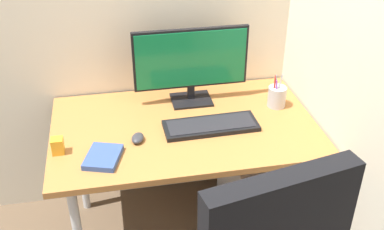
{
  "coord_description": "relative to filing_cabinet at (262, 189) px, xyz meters",
  "views": [
    {
      "loc": [
        -0.33,
        -1.89,
        1.93
      ],
      "look_at": [
        0.02,
        -0.08,
        0.8
      ],
      "focal_mm": 43.65,
      "sensor_mm": 36.0,
      "label": 1
    }
  ],
  "objects": [
    {
      "name": "desk_clamp_accessory",
      "position": [
        -1.01,
        -0.08,
        0.48
      ],
      "size": [
        0.05,
        0.05,
        0.07
      ],
      "primitive_type": "cube",
      "color": "orange",
      "rests_on": "desk"
    },
    {
      "name": "keyboard",
      "position": [
        -0.3,
        -0.0,
        0.45
      ],
      "size": [
        0.46,
        0.18,
        0.03
      ],
      "color": "black",
      "rests_on": "desk"
    },
    {
      "name": "monitor",
      "position": [
        -0.34,
        0.28,
        0.66
      ],
      "size": [
        0.59,
        0.17,
        0.4
      ],
      "color": "black",
      "rests_on": "desk"
    },
    {
      "name": "ground_plane",
      "position": [
        -0.42,
        0.05,
        -0.27
      ],
      "size": [
        8.0,
        8.0,
        0.0
      ],
      "primitive_type": "plane",
      "color": "brown"
    },
    {
      "name": "mouse",
      "position": [
        -0.65,
        -0.05,
        0.45
      ],
      "size": [
        0.08,
        0.1,
        0.03
      ],
      "primitive_type": "ellipsoid",
      "rotation": [
        0.0,
        0.0,
        -0.29
      ],
      "color": "#333338",
      "rests_on": "desk"
    },
    {
      "name": "pen_holder",
      "position": [
        0.08,
        0.14,
        0.49
      ],
      "size": [
        0.09,
        0.09,
        0.18
      ],
      "color": "#B2B5BA",
      "rests_on": "desk"
    },
    {
      "name": "desk",
      "position": [
        -0.42,
        0.05,
        0.37
      ],
      "size": [
        1.28,
        0.79,
        0.7
      ],
      "color": "#B27038",
      "rests_on": "ground_plane"
    },
    {
      "name": "notebook",
      "position": [
        -0.81,
        -0.16,
        0.45
      ],
      "size": [
        0.19,
        0.21,
        0.03
      ],
      "primitive_type": "cube",
      "rotation": [
        0.0,
        0.0,
        -0.31
      ],
      "color": "#334C8C",
      "rests_on": "desk"
    },
    {
      "name": "filing_cabinet",
      "position": [
        0.0,
        0.0,
        0.0
      ],
      "size": [
        0.39,
        0.47,
        0.53
      ],
      "color": "#B2B5BA",
      "rests_on": "ground_plane"
    }
  ]
}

